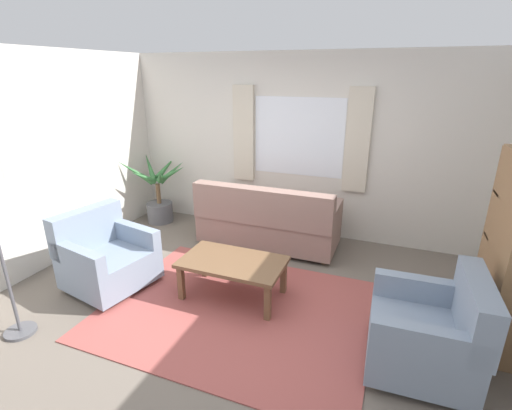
% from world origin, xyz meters
% --- Properties ---
extents(ground_plane, '(6.24, 6.24, 0.00)m').
position_xyz_m(ground_plane, '(0.00, 0.00, 0.00)').
color(ground_plane, '#6B6056').
extents(wall_back, '(5.32, 0.12, 2.60)m').
position_xyz_m(wall_back, '(0.00, 2.26, 1.30)').
color(wall_back, silver).
rests_on(wall_back, ground_plane).
extents(wall_left, '(0.12, 4.40, 2.60)m').
position_xyz_m(wall_left, '(-2.66, 0.00, 1.30)').
color(wall_left, silver).
rests_on(wall_left, ground_plane).
extents(window_with_curtains, '(1.98, 0.07, 1.40)m').
position_xyz_m(window_with_curtains, '(0.00, 2.18, 1.45)').
color(window_with_curtains, white).
extents(area_rug, '(2.69, 2.10, 0.01)m').
position_xyz_m(area_rug, '(0.00, 0.00, 0.01)').
color(area_rug, '#9E4C47').
rests_on(area_rug, ground_plane).
extents(couch, '(1.90, 0.82, 0.92)m').
position_xyz_m(couch, '(-0.22, 1.53, 0.37)').
color(couch, gray).
rests_on(couch, ground_plane).
extents(armchair_left, '(0.97, 0.98, 0.88)m').
position_xyz_m(armchair_left, '(-1.58, -0.09, 0.35)').
color(armchair_left, gray).
rests_on(armchair_left, ground_plane).
extents(armchair_right, '(0.85, 0.87, 0.88)m').
position_xyz_m(armchair_right, '(1.78, -0.16, 0.35)').
color(armchair_right, gray).
rests_on(armchair_right, ground_plane).
extents(coffee_table, '(1.10, 0.64, 0.44)m').
position_xyz_m(coffee_table, '(-0.14, 0.22, 0.38)').
color(coffee_table, brown).
rests_on(coffee_table, ground_plane).
extents(potted_plant, '(1.05, 1.04, 1.10)m').
position_xyz_m(potted_plant, '(-2.17, 1.78, 0.45)').
color(potted_plant, '#56565B').
rests_on(potted_plant, ground_plane).
extents(bookshelf, '(0.30, 0.94, 1.72)m').
position_xyz_m(bookshelf, '(2.35, 0.47, 0.79)').
color(bookshelf, olive).
rests_on(bookshelf, ground_plane).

